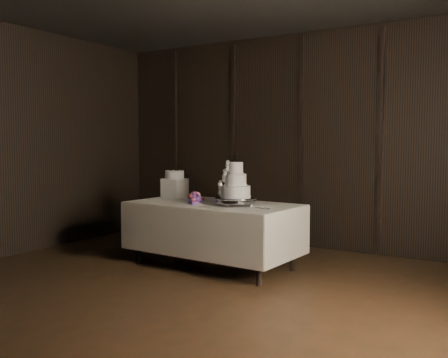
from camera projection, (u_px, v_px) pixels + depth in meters
room at (134, 138)px, 4.03m from camera, size 6.08×7.08×3.08m
display_table at (213, 232)px, 5.87m from camera, size 2.05×1.16×0.76m
cake_stand at (236, 201)px, 5.64m from camera, size 0.56×0.56×0.09m
wedding_cake at (233, 184)px, 5.63m from camera, size 0.39×0.33×0.40m
bouquet at (196, 198)px, 5.88m from camera, size 0.43×0.45×0.17m
box_pedestal at (175, 188)px, 6.41m from camera, size 0.26×0.26×0.25m
small_cake at (175, 175)px, 6.40m from camera, size 0.31×0.31×0.10m
cake_knife at (256, 207)px, 5.41m from camera, size 0.35×0.17×0.01m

